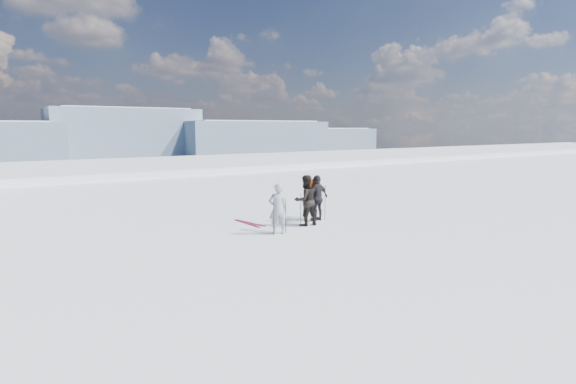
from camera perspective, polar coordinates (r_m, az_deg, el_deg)
name	(u,v)px	position (r m, az deg, el deg)	size (l,w,h in m)	color
lake_basin	(146,242)	(42.08, -17.58, -6.04)	(820.00, 820.00, 71.62)	white
far_mountain_range	(48,139)	(466.11, -28.21, 5.91)	(770.00, 110.00, 53.00)	slate
skier_grey	(278,209)	(15.11, -1.30, -2.14)	(0.63, 0.41, 1.72)	#979DA5
skier_dark	(305,200)	(16.41, 2.22, -1.07)	(0.90, 0.71, 1.86)	black
skier_pack	(317,198)	(17.28, 3.77, -0.76)	(1.04, 0.43, 1.77)	black
backpack	(313,168)	(17.32, 3.21, 3.05)	(0.38, 0.21, 0.49)	orange
ski_poles	(303,210)	(16.27, 1.93, -2.25)	(2.98, 1.12, 1.37)	black
skis_loose	(249,223)	(16.94, -5.04, -3.96)	(0.48, 1.70, 0.03)	black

